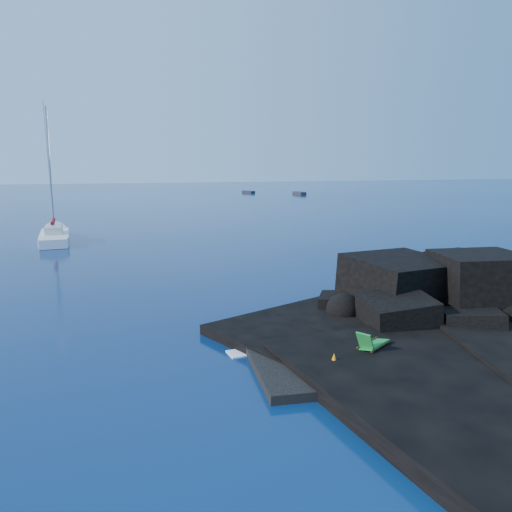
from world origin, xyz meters
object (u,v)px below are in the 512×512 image
(marker_cone, at_px, (334,360))
(distant_boat_a, at_px, (248,193))
(sailboat, at_px, (55,242))
(sunbather, at_px, (412,351))
(deck_chair, at_px, (374,339))
(distant_boat_b, at_px, (299,194))

(marker_cone, relative_size, distant_boat_a, 0.12)
(sailboat, bearing_deg, sunbather, -70.17)
(sailboat, bearing_deg, distant_boat_a, 57.54)
(sailboat, height_order, deck_chair, sailboat)
(sailboat, relative_size, distant_boat_b, 2.66)
(marker_cone, bearing_deg, distant_boat_a, 74.90)
(deck_chair, height_order, sunbather, deck_chair)
(deck_chair, bearing_deg, marker_cone, 168.40)
(sailboat, bearing_deg, deck_chair, -71.59)
(deck_chair, relative_size, distant_boat_a, 0.39)
(distant_boat_b, bearing_deg, deck_chair, -114.54)
(distant_boat_a, height_order, distant_boat_b, distant_boat_b)
(distant_boat_a, distance_m, distant_boat_b, 15.02)
(sailboat, xyz_separation_m, sunbather, (16.16, -38.43, 0.51))
(sunbather, distance_m, marker_cone, 3.52)
(deck_chair, bearing_deg, sailboat, 79.92)
(deck_chair, relative_size, marker_cone, 3.21)
(deck_chair, distance_m, distant_boat_a, 119.39)
(distant_boat_a, bearing_deg, sunbather, -122.24)
(distant_boat_a, bearing_deg, distant_boat_b, -62.45)
(sailboat, xyz_separation_m, marker_cone, (12.64, -38.57, 0.62))
(sailboat, relative_size, deck_chair, 7.92)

